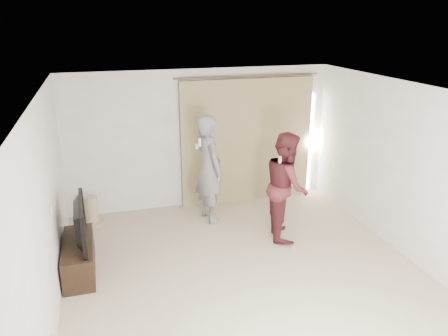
{
  "coord_description": "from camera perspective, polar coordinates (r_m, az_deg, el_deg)",
  "views": [
    {
      "loc": [
        -1.82,
        -4.98,
        3.47
      ],
      "look_at": [
        -0.0,
        1.2,
        1.23
      ],
      "focal_mm": 35.0,
      "sensor_mm": 36.0,
      "label": 1
    }
  ],
  "objects": [
    {
      "name": "tv",
      "position": [
        6.43,
        -18.92,
        -6.81
      ],
      "size": [
        0.17,
        1.07,
        0.62
      ],
      "primitive_type": "imported",
      "rotation": [
        0.0,
        0.0,
        1.6
      ],
      "color": "black",
      "rests_on": "tv_console"
    },
    {
      "name": "floor",
      "position": [
        6.34,
        3.17,
        -14.1
      ],
      "size": [
        5.5,
        5.5,
        0.0
      ],
      "primitive_type": "plane",
      "color": "#BDAF8E",
      "rests_on": "ground"
    },
    {
      "name": "person_woman",
      "position": [
        7.13,
        8.15,
        -2.29
      ],
      "size": [
        0.87,
        1.01,
        1.77
      ],
      "color": "#561E23",
      "rests_on": "ground"
    },
    {
      "name": "wall_left",
      "position": [
        5.47,
        -22.21,
        -5.74
      ],
      "size": [
        0.04,
        5.5,
        2.6
      ],
      "color": "beige",
      "rests_on": "ground"
    },
    {
      "name": "ceiling",
      "position": [
        5.37,
        3.68,
        9.78
      ],
      "size": [
        5.0,
        5.5,
        0.01
      ],
      "primitive_type": "cube",
      "color": "white",
      "rests_on": "wall_back"
    },
    {
      "name": "wall_back",
      "position": [
        8.23,
        -3.04,
        3.83
      ],
      "size": [
        5.0,
        0.04,
        2.6
      ],
      "primitive_type": "cube",
      "color": "beige",
      "rests_on": "ground"
    },
    {
      "name": "scratching_post",
      "position": [
        8.02,
        -16.85,
        -5.69
      ],
      "size": [
        0.4,
        0.4,
        0.53
      ],
      "color": "tan",
      "rests_on": "ground"
    },
    {
      "name": "curtain",
      "position": [
        8.44,
        3.14,
        3.54
      ],
      "size": [
        2.8,
        0.11,
        2.46
      ],
      "color": "tan",
      "rests_on": "ground"
    },
    {
      "name": "person_man",
      "position": [
        7.62,
        -2.0,
        -0.05
      ],
      "size": [
        0.59,
        0.78,
        1.93
      ],
      "color": "slate",
      "rests_on": "ground"
    },
    {
      "name": "tv_console",
      "position": [
        6.67,
        -18.42,
        -10.99
      ],
      "size": [
        0.42,
        1.2,
        0.46
      ],
      "primitive_type": "cube",
      "color": "black",
      "rests_on": "ground"
    }
  ]
}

